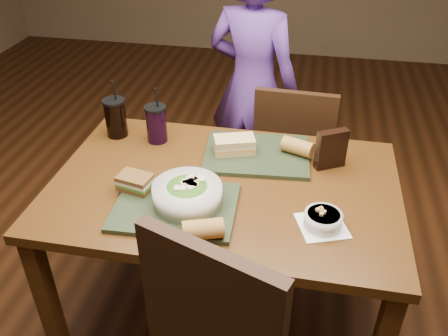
{
  "coord_description": "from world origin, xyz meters",
  "views": [
    {
      "loc": [
        0.28,
        -1.42,
        1.79
      ],
      "look_at": [
        0.0,
        0.0,
        0.82
      ],
      "focal_mm": 38.0,
      "sensor_mm": 36.0,
      "label": 1
    }
  ],
  "objects_px": {
    "cup_berry": "(156,124)",
    "sandwich_near": "(135,182)",
    "chip_bag": "(331,149)",
    "salad_bowl": "(187,193)",
    "cup_cola": "(116,117)",
    "baguette_near": "(203,229)",
    "tray_near": "(176,207)",
    "dining_table": "(224,202)",
    "sandwich_far": "(234,145)",
    "chair_far": "(292,155)",
    "tray_far": "(257,154)",
    "diner": "(252,86)",
    "soup_bowl": "(323,220)",
    "baguette_far": "(298,147)"
  },
  "relations": [
    {
      "from": "chair_far",
      "to": "baguette_far",
      "type": "relative_size",
      "value": 7.03
    },
    {
      "from": "dining_table",
      "to": "chair_far",
      "type": "distance_m",
      "value": 0.72
    },
    {
      "from": "sandwich_far",
      "to": "cup_berry",
      "type": "relative_size",
      "value": 0.73
    },
    {
      "from": "dining_table",
      "to": "cup_cola",
      "type": "xyz_separation_m",
      "value": [
        -0.53,
        0.27,
        0.18
      ]
    },
    {
      "from": "soup_bowl",
      "to": "baguette_far",
      "type": "distance_m",
      "value": 0.43
    },
    {
      "from": "chair_far",
      "to": "salad_bowl",
      "type": "distance_m",
      "value": 0.94
    },
    {
      "from": "diner",
      "to": "baguette_near",
      "type": "distance_m",
      "value": 1.31
    },
    {
      "from": "salad_bowl",
      "to": "soup_bowl",
      "type": "distance_m",
      "value": 0.47
    },
    {
      "from": "baguette_near",
      "to": "salad_bowl",
      "type": "bearing_deg",
      "value": 119.7
    },
    {
      "from": "chip_bag",
      "to": "sandwich_near",
      "type": "bearing_deg",
      "value": 175.08
    },
    {
      "from": "chair_far",
      "to": "tray_far",
      "type": "bearing_deg",
      "value": -106.26
    },
    {
      "from": "dining_table",
      "to": "sandwich_far",
      "type": "distance_m",
      "value": 0.25
    },
    {
      "from": "dining_table",
      "to": "cup_cola",
      "type": "relative_size",
      "value": 4.97
    },
    {
      "from": "chair_far",
      "to": "baguette_far",
      "type": "xyz_separation_m",
      "value": [
        0.03,
        -0.43,
        0.31
      ]
    },
    {
      "from": "dining_table",
      "to": "sandwich_near",
      "type": "bearing_deg",
      "value": -159.01
    },
    {
      "from": "cup_berry",
      "to": "sandwich_near",
      "type": "bearing_deg",
      "value": -84.22
    },
    {
      "from": "tray_near",
      "to": "cup_berry",
      "type": "height_order",
      "value": "cup_berry"
    },
    {
      "from": "soup_bowl",
      "to": "sandwich_far",
      "type": "relative_size",
      "value": 1.08
    },
    {
      "from": "diner",
      "to": "tray_near",
      "type": "height_order",
      "value": "diner"
    },
    {
      "from": "cup_cola",
      "to": "cup_berry",
      "type": "bearing_deg",
      "value": -3.83
    },
    {
      "from": "salad_bowl",
      "to": "chip_bag",
      "type": "bearing_deg",
      "value": 36.28
    },
    {
      "from": "tray_far",
      "to": "cup_cola",
      "type": "height_order",
      "value": "cup_cola"
    },
    {
      "from": "chair_far",
      "to": "soup_bowl",
      "type": "relative_size",
      "value": 4.51
    },
    {
      "from": "diner",
      "to": "tray_near",
      "type": "relative_size",
      "value": 3.4
    },
    {
      "from": "diner",
      "to": "salad_bowl",
      "type": "bearing_deg",
      "value": 102.13
    },
    {
      "from": "salad_bowl",
      "to": "cup_berry",
      "type": "relative_size",
      "value": 0.97
    },
    {
      "from": "baguette_near",
      "to": "chip_bag",
      "type": "relative_size",
      "value": 0.82
    },
    {
      "from": "diner",
      "to": "chip_bag",
      "type": "bearing_deg",
      "value": 133.3
    },
    {
      "from": "baguette_near",
      "to": "tray_near",
      "type": "bearing_deg",
      "value": 133.03
    },
    {
      "from": "dining_table",
      "to": "baguette_far",
      "type": "relative_size",
      "value": 10.32
    },
    {
      "from": "salad_bowl",
      "to": "soup_bowl",
      "type": "relative_size",
      "value": 1.23
    },
    {
      "from": "salad_bowl",
      "to": "cup_cola",
      "type": "bearing_deg",
      "value": 134.95
    },
    {
      "from": "chair_far",
      "to": "sandwich_near",
      "type": "bearing_deg",
      "value": -124.06
    },
    {
      "from": "diner",
      "to": "cup_cola",
      "type": "bearing_deg",
      "value": 70.43
    },
    {
      "from": "dining_table",
      "to": "sandwich_far",
      "type": "relative_size",
      "value": 7.16
    },
    {
      "from": "sandwich_near",
      "to": "chip_bag",
      "type": "height_order",
      "value": "chip_bag"
    },
    {
      "from": "dining_table",
      "to": "cup_berry",
      "type": "height_order",
      "value": "cup_berry"
    },
    {
      "from": "tray_near",
      "to": "soup_bowl",
      "type": "relative_size",
      "value": 2.14
    },
    {
      "from": "diner",
      "to": "chip_bag",
      "type": "distance_m",
      "value": 0.9
    },
    {
      "from": "salad_bowl",
      "to": "soup_bowl",
      "type": "bearing_deg",
      "value": -2.13
    },
    {
      "from": "sandwich_far",
      "to": "tray_far",
      "type": "bearing_deg",
      "value": 6.93
    },
    {
      "from": "tray_near",
      "to": "sandwich_far",
      "type": "bearing_deg",
      "value": 70.18
    },
    {
      "from": "tray_far",
      "to": "salad_bowl",
      "type": "bearing_deg",
      "value": -117.04
    },
    {
      "from": "diner",
      "to": "cup_cola",
      "type": "relative_size",
      "value": 5.46
    },
    {
      "from": "diner",
      "to": "sandwich_near",
      "type": "bearing_deg",
      "value": 91.52
    },
    {
      "from": "diner",
      "to": "soup_bowl",
      "type": "bearing_deg",
      "value": 124.41
    },
    {
      "from": "soup_bowl",
      "to": "cup_cola",
      "type": "bearing_deg",
      "value": 153.36
    },
    {
      "from": "dining_table",
      "to": "cup_berry",
      "type": "xyz_separation_m",
      "value": [
        -0.34,
        0.26,
        0.17
      ]
    },
    {
      "from": "chair_far",
      "to": "tray_far",
      "type": "xyz_separation_m",
      "value": [
        -0.13,
        -0.45,
        0.27
      ]
    },
    {
      "from": "chip_bag",
      "to": "baguette_near",
      "type": "bearing_deg",
      "value": -156.05
    }
  ]
}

